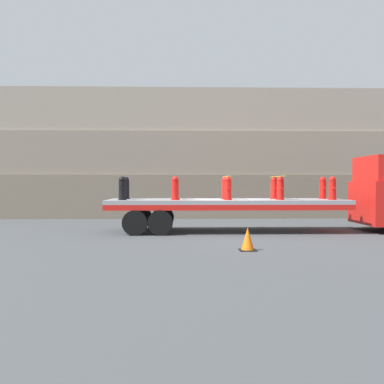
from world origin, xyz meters
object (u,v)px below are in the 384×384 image
Objects in this scene: fire_hydrant_red_near_1 at (175,188)px; fire_hydrant_red_far_1 at (176,188)px; fire_hydrant_black_near_0 at (122,188)px; fire_hydrant_black_far_0 at (126,188)px; fire_hydrant_red_near_4 at (332,188)px; traffic_cone at (248,239)px; fire_hydrant_red_near_2 at (228,188)px; fire_hydrant_red_far_3 at (274,188)px; fire_hydrant_red_near_3 at (280,188)px; fire_hydrant_red_far_2 at (225,188)px; fire_hydrant_red_far_4 at (323,188)px; flatbed_trailer at (210,206)px.

fire_hydrant_red_near_1 and fire_hydrant_red_far_1 have the same top height.
fire_hydrant_black_near_0 is 1.08m from fire_hydrant_black_far_0.
fire_hydrant_red_near_4 reaches higher than traffic_cone.
fire_hydrant_red_near_2 is 2.23m from fire_hydrant_red_far_3.
fire_hydrant_red_near_3 is at bearing -90.00° from fire_hydrant_red_far_3.
fire_hydrant_black_near_0 is 3.89m from fire_hydrant_red_near_2.
fire_hydrant_black_far_0 is (0.00, 1.08, 0.00)m from fire_hydrant_black_near_0.
fire_hydrant_black_near_0 and fire_hydrant_red_near_1 have the same top height.
fire_hydrant_red_near_2 is at bearing 0.00° from fire_hydrant_black_near_0.
fire_hydrant_black_near_0 is at bearing -150.92° from fire_hydrant_red_far_1.
fire_hydrant_red_far_1 is (1.94, 0.00, 0.00)m from fire_hydrant_black_far_0.
fire_hydrant_red_near_2 is 1.94m from fire_hydrant_red_near_3.
traffic_cone is (3.98, -5.17, -1.35)m from fire_hydrant_black_far_0.
fire_hydrant_black_far_0 is 3.89m from fire_hydrant_red_far_2.
fire_hydrant_red_far_2 is 1.94m from fire_hydrant_red_far_3.
fire_hydrant_red_far_1 is (0.00, 1.08, 0.00)m from fire_hydrant_red_near_1.
fire_hydrant_black_far_0 is 1.00× the size of fire_hydrant_red_near_2.
fire_hydrant_red_near_2 is at bearing 180.00° from fire_hydrant_red_near_3.
fire_hydrant_red_near_4 is 1.38× the size of traffic_cone.
fire_hydrant_red_near_3 and fire_hydrant_red_far_3 have the same top height.
fire_hydrant_black_far_0 is at bearing 127.56° from traffic_cone.
fire_hydrant_red_far_1 and fire_hydrant_red_far_4 have the same top height.
fire_hydrant_black_near_0 and fire_hydrant_red_near_3 have the same top height.
fire_hydrant_red_near_1 is 4.04m from fire_hydrant_red_far_3.
fire_hydrant_red_near_3 is 1.08m from fire_hydrant_red_far_3.
fire_hydrant_black_near_0 and fire_hydrant_red_far_3 have the same top height.
flatbed_trailer is 10.32× the size of fire_hydrant_red_far_1.
fire_hydrant_red_far_2 is 3.89m from fire_hydrant_red_far_4.
fire_hydrant_red_near_3 is at bearing 180.00° from fire_hydrant_red_near_4.
fire_hydrant_red_far_4 is (1.94, 1.08, 0.00)m from fire_hydrant_red_near_3.
fire_hydrant_black_near_0 is 4.04m from fire_hydrant_red_far_2.
fire_hydrant_red_near_3 is at bearing 0.00° from fire_hydrant_red_near_1.
fire_hydrant_red_near_4 is (1.94, 0.00, 0.00)m from fire_hydrant_red_near_3.
fire_hydrant_red_far_2 and fire_hydrant_red_far_3 have the same top height.
fire_hydrant_red_far_1 is at bearing 111.46° from traffic_cone.
fire_hydrant_red_near_2 is 3.89m from fire_hydrant_red_near_4.
fire_hydrant_black_near_0 is (-3.27, -0.54, 0.66)m from flatbed_trailer.
fire_hydrant_red_near_3 is (5.83, -1.08, 0.00)m from fire_hydrant_black_far_0.
traffic_cone is at bearing -89.02° from fire_hydrant_red_far_2.
fire_hydrant_red_far_3 is 1.94m from fire_hydrant_red_far_4.
fire_hydrant_black_near_0 and fire_hydrant_black_far_0 have the same top height.
fire_hydrant_red_near_4 is at bearing 0.00° from fire_hydrant_red_near_1.
flatbed_trailer is 10.32× the size of fire_hydrant_red_far_4.
fire_hydrant_red_near_3 is 1.00× the size of fire_hydrant_red_far_4.
traffic_cone is (2.03, -4.09, -1.35)m from fire_hydrant_red_near_1.
fire_hydrant_red_near_4 is (5.83, 0.00, 0.00)m from fire_hydrant_red_near_1.
fire_hydrant_red_far_1 is 1.00× the size of fire_hydrant_red_near_4.
fire_hydrant_red_far_4 is at bearing 15.54° from fire_hydrant_red_near_2.
fire_hydrant_black_far_0 is 6.66m from traffic_cone.
fire_hydrant_red_far_2 is at bearing 90.00° from fire_hydrant_red_near_2.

